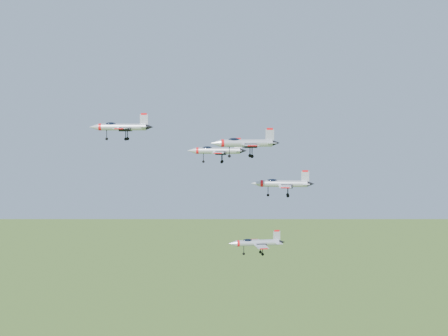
{
  "coord_description": "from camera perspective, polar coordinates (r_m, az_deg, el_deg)",
  "views": [
    {
      "loc": [
        3.33,
        -127.42,
        154.64
      ],
      "look_at": [
        0.54,
        -3.49,
        145.59
      ],
      "focal_mm": 50.0,
      "sensor_mm": 36.0,
      "label": 1
    }
  ],
  "objects": [
    {
      "name": "jet_lead",
      "position": [
        137.02,
        -9.45,
        3.73
      ],
      "size": [
        13.99,
        11.49,
        3.75
      ],
      "rotation": [
        0.0,
        0.0,
        0.02
      ],
      "color": "silver"
    },
    {
      "name": "jet_left_low",
      "position": [
        137.33,
        5.31,
        -1.42
      ],
      "size": [
        13.97,
        11.53,
        3.73
      ],
      "rotation": [
        0.0,
        0.0,
        -0.06
      ],
      "color": "silver"
    },
    {
      "name": "jet_right_high",
      "position": [
        112.29,
        1.88,
        2.31
      ],
      "size": [
        12.73,
        10.63,
        3.4
      ],
      "rotation": [
        0.0,
        0.0,
        0.14
      ],
      "color": "silver"
    },
    {
      "name": "jet_left_high",
      "position": [
        125.86,
        -0.71,
        1.61
      ],
      "size": [
        12.09,
        9.94,
        3.24
      ],
      "rotation": [
        0.0,
        0.0,
        -0.02
      ],
      "color": "silver"
    },
    {
      "name": "jet_right_low",
      "position": [
        112.84,
        2.95,
        -6.84
      ],
      "size": [
        10.43,
        8.75,
        2.8
      ],
      "rotation": [
        0.0,
        0.0,
        0.18
      ],
      "color": "silver"
    }
  ]
}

